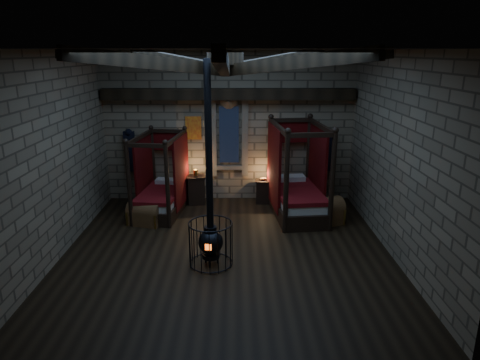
{
  "coord_description": "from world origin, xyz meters",
  "views": [
    {
      "loc": [
        0.21,
        -8.46,
        4.17
      ],
      "look_at": [
        0.29,
        0.6,
        1.43
      ],
      "focal_mm": 32.0,
      "sensor_mm": 36.0,
      "label": 1
    }
  ],
  "objects_px": {
    "bed_left": "(162,194)",
    "trunk_left": "(145,214)",
    "bed_right": "(297,192)",
    "trunk_right": "(323,212)",
    "stove": "(211,238)"
  },
  "relations": [
    {
      "from": "stove",
      "to": "trunk_left",
      "type": "bearing_deg",
      "value": 137.71
    },
    {
      "from": "stove",
      "to": "trunk_right",
      "type": "bearing_deg",
      "value": 46.52
    },
    {
      "from": "trunk_left",
      "to": "bed_right",
      "type": "bearing_deg",
      "value": 25.38
    },
    {
      "from": "bed_left",
      "to": "stove",
      "type": "distance_m",
      "value": 3.33
    },
    {
      "from": "bed_left",
      "to": "bed_right",
      "type": "height_order",
      "value": "bed_right"
    },
    {
      "from": "trunk_left",
      "to": "bed_left",
      "type": "bearing_deg",
      "value": 86.71
    },
    {
      "from": "trunk_left",
      "to": "trunk_right",
      "type": "height_order",
      "value": "trunk_right"
    },
    {
      "from": "bed_right",
      "to": "trunk_right",
      "type": "xyz_separation_m",
      "value": [
        0.59,
        -0.69,
        -0.29
      ]
    },
    {
      "from": "bed_left",
      "to": "trunk_left",
      "type": "xyz_separation_m",
      "value": [
        -0.29,
        -0.83,
        -0.25
      ]
    },
    {
      "from": "trunk_right",
      "to": "bed_left",
      "type": "bearing_deg",
      "value": 148.02
    },
    {
      "from": "bed_left",
      "to": "trunk_left",
      "type": "relative_size",
      "value": 2.29
    },
    {
      "from": "trunk_left",
      "to": "trunk_right",
      "type": "relative_size",
      "value": 0.85
    },
    {
      "from": "bed_left",
      "to": "bed_right",
      "type": "xyz_separation_m",
      "value": [
        3.59,
        -0.17,
        0.08
      ]
    },
    {
      "from": "bed_left",
      "to": "trunk_left",
      "type": "bearing_deg",
      "value": -101.84
    },
    {
      "from": "bed_right",
      "to": "trunk_right",
      "type": "height_order",
      "value": "bed_right"
    }
  ]
}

